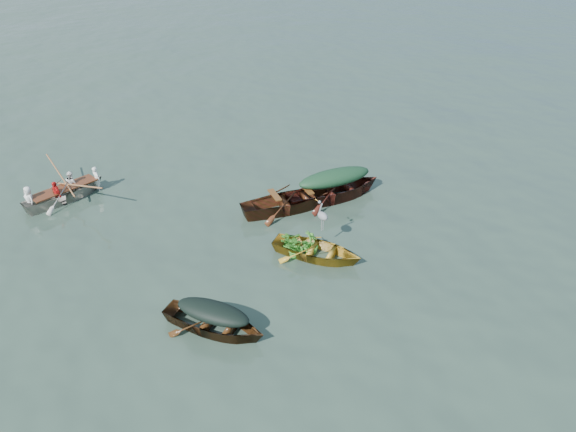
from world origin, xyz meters
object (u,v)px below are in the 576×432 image
Objects in this scene: dark_covered_boat at (215,330)px; open_wooden_boat at (291,210)px; yellow_dinghy at (317,257)px; rowed_boat at (67,200)px; green_tarp_boat at (334,199)px; heron at (323,221)px.

open_wooden_boat reaches higher than dark_covered_boat.
rowed_boat reaches higher than yellow_dinghy.
green_tarp_boat is (6.25, 3.29, 0.00)m from dark_covered_boat.
open_wooden_boat reaches higher than rowed_boat.
heron reaches higher than open_wooden_boat.
dark_covered_boat is (-3.78, -0.98, 0.00)m from yellow_dinghy.
yellow_dinghy is at bearing -17.37° from dark_covered_boat.
heron is at bearing 143.42° from green_tarp_boat.
rowed_boat is at bearing 65.35° from dark_covered_boat.
heron is (0.44, 0.34, 0.89)m from yellow_dinghy.
dark_covered_boat is 3.70× the size of heron.
heron reaches higher than green_tarp_boat.
open_wooden_boat is (-1.56, 0.25, 0.00)m from green_tarp_boat.
yellow_dinghy is 0.94× the size of dark_covered_boat.
dark_covered_boat is 0.73× the size of green_tarp_boat.
yellow_dinghy is 0.82× the size of rowed_boat.
heron is at bearing -14.57° from dark_covered_boat.
rowed_boat is at bearing 91.13° from yellow_dinghy.
green_tarp_boat is at bearing -136.68° from rowed_boat.
dark_covered_boat is 7.07m from green_tarp_boat.
open_wooden_boat is 4.92× the size of heron.
dark_covered_boat is 0.87× the size of rowed_boat.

